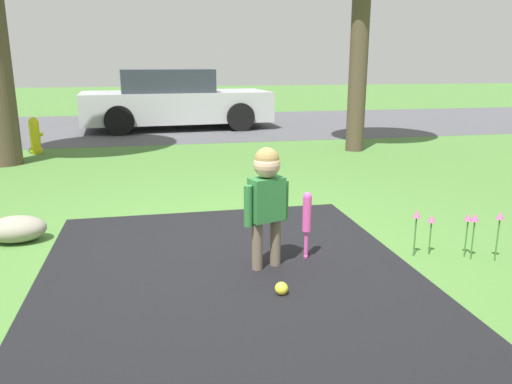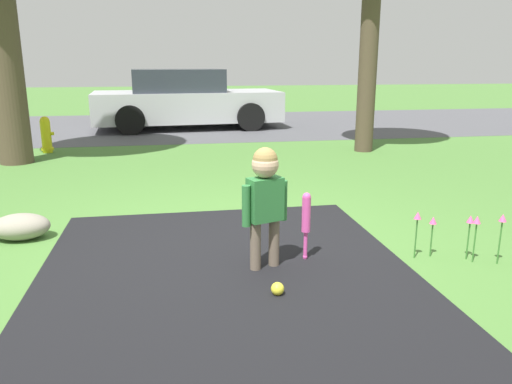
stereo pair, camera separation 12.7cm
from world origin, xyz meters
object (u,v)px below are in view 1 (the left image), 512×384
(parked_car, at_px, (174,101))
(sports_ball, at_px, (281,288))
(fire_hydrant, at_px, (35,136))
(baseball_bat, at_px, (307,216))
(child, at_px, (267,191))

(parked_car, bearing_deg, sports_ball, -92.01)
(sports_ball, distance_m, fire_hydrant, 6.82)
(sports_ball, xyz_separation_m, parked_car, (-0.29, 9.24, 0.62))
(baseball_bat, xyz_separation_m, sports_ball, (-0.36, -0.60, -0.32))
(parked_car, bearing_deg, baseball_bat, -89.50)
(baseball_bat, height_order, fire_hydrant, fire_hydrant)
(child, relative_size, baseball_bat, 1.70)
(baseball_bat, bearing_deg, sports_ball, -121.16)
(sports_ball, bearing_deg, fire_hydrant, 114.66)
(baseball_bat, relative_size, sports_ball, 6.10)
(baseball_bat, relative_size, parked_car, 0.12)
(baseball_bat, xyz_separation_m, fire_hydrant, (-3.21, 5.60, -0.05))
(child, xyz_separation_m, baseball_bat, (0.36, 0.11, -0.26))
(child, relative_size, sports_ball, 10.35)
(child, bearing_deg, baseball_bat, -2.12)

